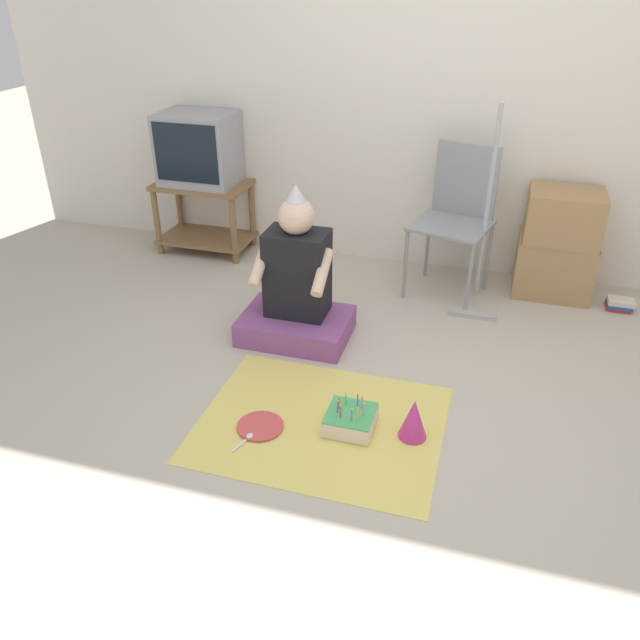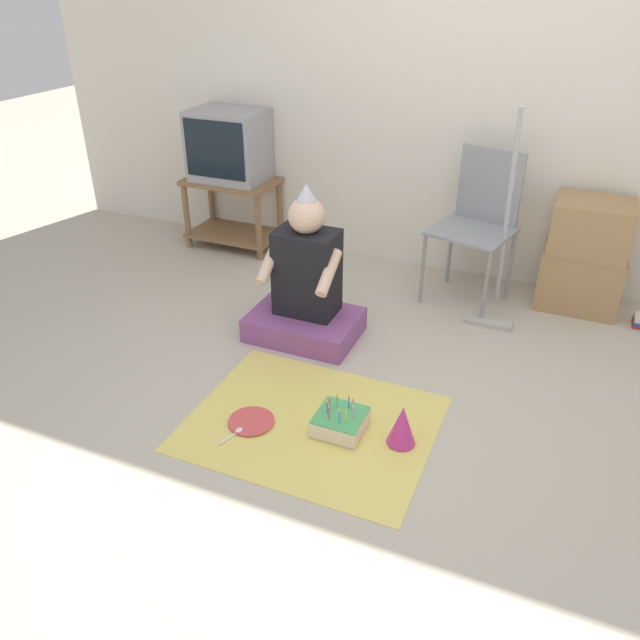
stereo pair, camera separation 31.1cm
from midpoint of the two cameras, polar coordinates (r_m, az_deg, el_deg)
The scene contains 14 objects.
ground_plane at distance 2.98m, azimuth 2.17°, elevation -9.78°, with size 16.00×16.00×0.00m, color #BCB29E.
wall_back at distance 4.24m, azimuth 9.61°, elevation 21.01°, with size 6.40×0.06×2.55m.
tv_stand at distance 4.78m, azimuth -12.38°, elevation 9.71°, with size 0.67×0.41×0.52m.
tv at distance 4.65m, azimuth -13.00°, elevation 15.00°, with size 0.52×0.40×0.49m.
folding_chair at distance 4.04m, azimuth 10.27°, elevation 9.83°, with size 0.54×0.52×0.94m.
cardboard_box_stack at distance 4.22m, azimuth 18.99°, elevation 6.51°, with size 0.48×0.37×0.69m.
dust_mop at distance 3.85m, azimuth 12.27°, elevation 5.85°, with size 0.28×0.36×1.28m.
book_pile at distance 4.28m, azimuth 23.87°, elevation 1.27°, with size 0.16×0.13×0.07m.
person_seated at distance 3.53m, azimuth -4.69°, elevation 2.66°, with size 0.62×0.44×0.90m.
party_cloth at distance 2.99m, azimuth -2.92°, elevation -9.52°, with size 1.14×0.91×0.01m.
birthday_cake at distance 2.94m, azimuth -0.25°, elevation -9.21°, with size 0.22×0.22×0.16m.
party_hat_blue at distance 2.87m, azimuth 5.47°, elevation -9.06°, with size 0.13×0.13×0.20m.
paper_plate at distance 2.99m, azimuth -8.50°, elevation -9.67°, with size 0.22×0.22×0.01m.
plastic_spoon_near at distance 2.93m, azimuth -9.73°, elevation -10.72°, with size 0.06×0.14×0.01m.
Camera 1 is at (0.40, -2.28, 1.90)m, focal length 35.00 mm.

